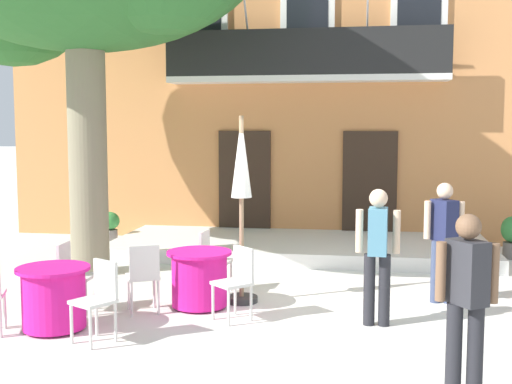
% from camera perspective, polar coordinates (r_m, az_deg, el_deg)
% --- Properties ---
extents(ground_plane, '(120.00, 120.00, 0.00)m').
position_cam_1_polar(ground_plane, '(9.05, 5.00, -9.78)').
color(ground_plane, silver).
extents(building_facade, '(13.00, 5.09, 7.50)m').
position_cam_1_polar(building_facade, '(15.78, 5.08, 10.60)').
color(building_facade, '#CC844C').
rests_on(building_facade, ground).
extents(entrance_step_platform, '(7.02, 2.74, 0.25)m').
position_cam_1_polar(entrance_step_platform, '(12.59, 3.77, -4.73)').
color(entrance_step_platform, silver).
rests_on(entrance_step_platform, ground).
extents(cafe_table_near_tree, '(0.86, 0.86, 0.76)m').
position_cam_1_polar(cafe_table_near_tree, '(8.27, -17.03, -8.69)').
color(cafe_table_near_tree, '#DB1984').
rests_on(cafe_table_near_tree, ground).
extents(cafe_chair_near_tree_0, '(0.55, 0.55, 0.91)m').
position_cam_1_polar(cafe_chair_near_tree_0, '(7.69, -13.42, -8.65)').
color(cafe_chair_near_tree_0, silver).
rests_on(cafe_chair_near_tree_0, ground).
extents(cafe_chair_near_tree_1, '(0.42, 0.42, 0.91)m').
position_cam_1_polar(cafe_chair_near_tree_1, '(8.94, -15.60, -6.66)').
color(cafe_chair_near_tree_1, silver).
rests_on(cafe_chair_near_tree_1, ground).
extents(cafe_table_middle, '(0.86, 0.86, 0.76)m').
position_cam_1_polar(cafe_table_middle, '(8.90, -4.90, -7.43)').
color(cafe_table_middle, '#DB1984').
rests_on(cafe_table_middle, ground).
extents(cafe_chair_middle_0, '(0.57, 0.57, 0.91)m').
position_cam_1_polar(cafe_chair_middle_0, '(8.30, -1.66, -7.41)').
color(cafe_chair_middle_0, silver).
rests_on(cafe_chair_middle_0, ground).
extents(cafe_chair_middle_1, '(0.43, 0.43, 0.91)m').
position_cam_1_polar(cafe_chair_middle_1, '(9.59, -3.87, -5.62)').
color(cafe_chair_middle_1, silver).
rests_on(cafe_chair_middle_1, ground).
extents(cafe_chair_middle_2, '(0.54, 0.54, 0.91)m').
position_cam_1_polar(cafe_chair_middle_2, '(8.66, -9.68, -6.93)').
color(cafe_chair_middle_2, silver).
rests_on(cafe_chair_middle_2, ground).
extents(cafe_umbrella, '(0.44, 0.44, 2.55)m').
position_cam_1_polar(cafe_umbrella, '(8.93, -1.27, 0.92)').
color(cafe_umbrella, '#997A56').
rests_on(cafe_umbrella, ground).
extents(ground_planter_left, '(0.40, 0.40, 0.68)m').
position_cam_1_polar(ground_planter_left, '(13.65, -12.50, -2.93)').
color(ground_planter_left, slate).
rests_on(ground_planter_left, ground).
extents(ground_planter_right, '(0.39, 0.39, 0.77)m').
position_cam_1_polar(ground_planter_right, '(12.90, 21.19, -3.48)').
color(ground_planter_right, slate).
rests_on(ground_planter_right, ground).
extents(pedestrian_near_entrance, '(0.53, 0.40, 1.65)m').
position_cam_1_polar(pedestrian_near_entrance, '(9.35, 15.87, -3.62)').
color(pedestrian_near_entrance, '#384260').
rests_on(pedestrian_near_entrance, ground).
extents(pedestrian_mid_plaza, '(0.53, 0.35, 1.67)m').
position_cam_1_polar(pedestrian_mid_plaza, '(8.11, 10.44, -4.84)').
color(pedestrian_mid_plaza, '#232328').
rests_on(pedestrian_mid_plaza, ground).
extents(pedestrian_by_tree, '(0.53, 0.40, 1.67)m').
position_cam_1_polar(pedestrian_by_tree, '(6.08, 17.67, -8.59)').
color(pedestrian_by_tree, '#232328').
rests_on(pedestrian_by_tree, ground).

